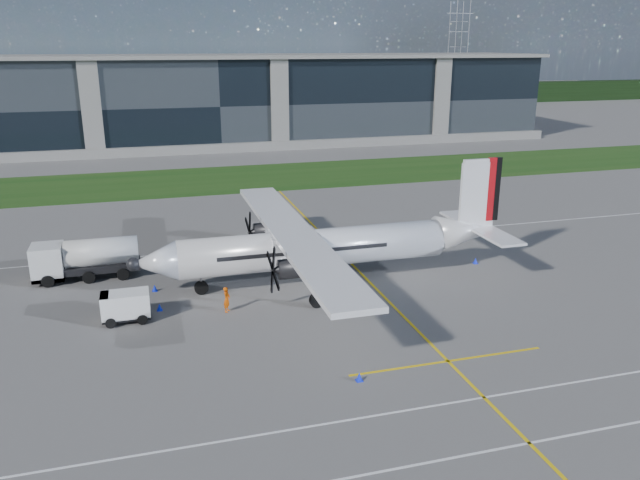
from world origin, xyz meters
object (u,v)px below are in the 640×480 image
safety_cone_portwing (359,377)px  safety_cone_stbdwing (261,229)px  turboprop_aircraft (327,225)px  baggage_tug (126,307)px  safety_cone_tail (475,261)px  ground_crew_person (227,298)px  safety_cone_nose_port (159,307)px  fuel_tanker_truck (78,260)px  safety_cone_nose_stbd (155,288)px  pylon_east (458,52)px

safety_cone_portwing → safety_cone_stbdwing: 29.25m
turboprop_aircraft → safety_cone_stbdwing: 15.32m
baggage_tug → safety_cone_tail: 27.94m
ground_crew_person → baggage_tug: bearing=115.0°
ground_crew_person → safety_cone_nose_port: (-4.43, 1.43, -0.76)m
turboprop_aircraft → ground_crew_person: bearing=-156.4°
fuel_tanker_truck → baggage_tug: bearing=-68.4°
turboprop_aircraft → safety_cone_nose_stbd: 13.56m
turboprop_aircraft → safety_cone_tail: size_ratio=59.34×
baggage_tug → ground_crew_person: 6.56m
pylon_east → safety_cone_nose_port: size_ratio=60.00×
ground_crew_person → safety_cone_nose_port: size_ratio=4.05×
turboprop_aircraft → safety_cone_portwing: bearing=-99.9°
baggage_tug → safety_cone_tail: baggage_tug is taller
fuel_tanker_truck → safety_cone_tail: fuel_tanker_truck is taller
ground_crew_person → safety_cone_tail: size_ratio=4.05×
turboprop_aircraft → safety_cone_nose_stbd: size_ratio=59.34×
turboprop_aircraft → safety_cone_nose_stbd: bearing=173.0°
baggage_tug → safety_cone_tail: bearing=7.6°
safety_cone_stbdwing → safety_cone_nose_port: size_ratio=1.00×
safety_cone_stbdwing → ground_crew_person: bearing=-107.8°
safety_cone_nose_stbd → safety_cone_stbdwing: same height
safety_cone_tail → safety_cone_portwing: same height
baggage_tug → pylon_east: bearing=55.5°
pylon_east → fuel_tanker_truck: 171.47m
safety_cone_portwing → safety_cone_stbdwing: same height
safety_cone_tail → fuel_tanker_truck: bearing=170.4°
baggage_tug → safety_cone_portwing: baggage_tug is taller
turboprop_aircraft → safety_cone_stbdwing: size_ratio=59.34×
baggage_tug → safety_cone_nose_port: baggage_tug is taller
fuel_tanker_truck → safety_cone_portwing: (15.69, -20.46, -1.30)m
ground_crew_person → safety_cone_stbdwing: (5.83, 18.12, -0.76)m
pylon_east → ground_crew_person: size_ratio=14.81×
fuel_tanker_truck → safety_cone_portwing: size_ratio=16.57×
turboprop_aircraft → safety_cone_tail: bearing=2.1°
fuel_tanker_truck → baggage_tug: size_ratio=2.54×
pylon_east → safety_cone_nose_stbd: 171.75m
fuel_tanker_truck → safety_cone_stbdwing: bearing=28.9°
turboprop_aircraft → safety_cone_stbdwing: (-2.34, 14.55, -4.20)m
pylon_east → ground_crew_person: bearing=-122.6°
turboprop_aircraft → safety_cone_portwing: turboprop_aircraft is taller
safety_cone_portwing → safety_cone_nose_port: bearing=128.6°
fuel_tanker_truck → safety_cone_portwing: fuel_tanker_truck is taller
pylon_east → safety_cone_nose_stbd: pylon_east is taller
ground_crew_person → turboprop_aircraft: bearing=-38.3°
safety_cone_tail → safety_cone_nose_port: 25.69m
fuel_tanker_truck → safety_cone_nose_stbd: (5.47, -4.20, -1.30)m
ground_crew_person → safety_cone_nose_stbd: ground_crew_person is taller
safety_cone_nose_stbd → turboprop_aircraft: bearing=-7.0°
baggage_tug → safety_cone_stbdwing: bearing=55.1°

